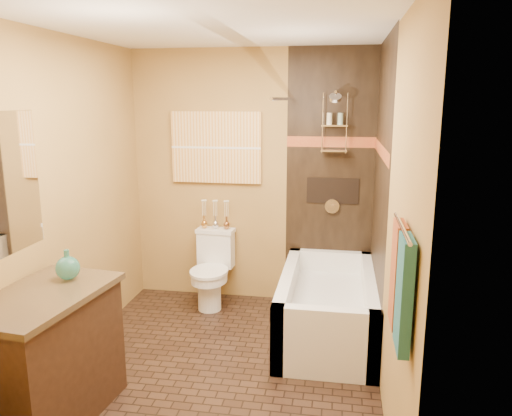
% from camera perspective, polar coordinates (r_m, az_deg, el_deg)
% --- Properties ---
extents(floor, '(3.00, 3.00, 0.00)m').
position_cam_1_polar(floor, '(3.98, -4.45, -18.15)').
color(floor, black).
rests_on(floor, ground).
extents(wall_left, '(0.02, 3.00, 2.50)m').
position_cam_1_polar(wall_left, '(3.99, -21.75, 0.33)').
color(wall_left, '#AA8141').
rests_on(wall_left, floor).
extents(wall_right, '(0.02, 3.00, 2.50)m').
position_cam_1_polar(wall_right, '(3.43, 15.04, -1.06)').
color(wall_right, '#AA8141').
rests_on(wall_right, floor).
extents(wall_back, '(2.40, 0.02, 2.50)m').
position_cam_1_polar(wall_back, '(4.96, -0.50, 3.44)').
color(wall_back, '#AA8141').
rests_on(wall_back, floor).
extents(wall_front, '(2.40, 0.02, 2.50)m').
position_cam_1_polar(wall_front, '(2.16, -14.78, -9.00)').
color(wall_front, '#AA8141').
rests_on(wall_front, floor).
extents(ceiling, '(3.00, 3.00, 0.00)m').
position_cam_1_polar(ceiling, '(3.47, -5.18, 20.27)').
color(ceiling, silver).
rests_on(ceiling, wall_back).
extents(alcove_tile_back, '(0.85, 0.01, 2.50)m').
position_cam_1_polar(alcove_tile_back, '(4.87, 8.50, 3.14)').
color(alcove_tile_back, black).
rests_on(alcove_tile_back, wall_back).
extents(alcove_tile_right, '(0.01, 1.50, 2.50)m').
position_cam_1_polar(alcove_tile_right, '(4.16, 13.96, 1.32)').
color(alcove_tile_right, black).
rests_on(alcove_tile_right, wall_right).
extents(mosaic_band_back, '(0.85, 0.01, 0.10)m').
position_cam_1_polar(mosaic_band_back, '(4.82, 8.63, 7.47)').
color(mosaic_band_back, maroon).
rests_on(mosaic_band_back, alcove_tile_back).
extents(mosaic_band_right, '(0.01, 1.50, 0.10)m').
position_cam_1_polar(mosaic_band_right, '(4.11, 14.09, 6.40)').
color(mosaic_band_right, maroon).
rests_on(mosaic_band_right, alcove_tile_right).
extents(alcove_niche, '(0.50, 0.01, 0.25)m').
position_cam_1_polar(alcove_niche, '(4.88, 8.75, 1.96)').
color(alcove_niche, black).
rests_on(alcove_niche, alcove_tile_back).
extents(shower_fixtures, '(0.24, 0.33, 1.16)m').
position_cam_1_polar(shower_fixtures, '(4.71, 8.93, 7.91)').
color(shower_fixtures, silver).
rests_on(shower_fixtures, floor).
extents(curtain_rod, '(0.03, 1.55, 0.03)m').
position_cam_1_polar(curtain_rod, '(4.10, 3.24, 12.34)').
color(curtain_rod, silver).
rests_on(curtain_rod, wall_back).
extents(towel_bar, '(0.02, 0.55, 0.02)m').
position_cam_1_polar(towel_bar, '(2.36, 16.37, -2.15)').
color(towel_bar, silver).
rests_on(towel_bar, wall_right).
extents(towel_teal, '(0.05, 0.22, 0.52)m').
position_cam_1_polar(towel_teal, '(2.32, 16.57, -9.42)').
color(towel_teal, '#1C525E').
rests_on(towel_teal, towel_bar).
extents(towel_rust, '(0.05, 0.22, 0.52)m').
position_cam_1_polar(towel_rust, '(2.56, 15.90, -7.28)').
color(towel_rust, '#993C1B').
rests_on(towel_rust, towel_bar).
extents(sunset_painting, '(0.90, 0.04, 0.70)m').
position_cam_1_polar(sunset_painting, '(4.97, -4.57, 6.90)').
color(sunset_painting, gold).
rests_on(sunset_painting, wall_back).
extents(bathtub, '(0.80, 1.50, 0.55)m').
position_cam_1_polar(bathtub, '(4.45, 8.18, -11.60)').
color(bathtub, white).
rests_on(bathtub, floor).
extents(toilet, '(0.39, 0.57, 0.74)m').
position_cam_1_polar(toilet, '(4.98, -5.05, -6.95)').
color(toilet, white).
rests_on(toilet, floor).
extents(vanity, '(0.70, 1.03, 0.86)m').
position_cam_1_polar(vanity, '(3.53, -22.93, -15.44)').
color(vanity, black).
rests_on(vanity, floor).
extents(teal_bottle, '(0.17, 0.17, 0.25)m').
position_cam_1_polar(teal_bottle, '(3.50, -20.75, -6.09)').
color(teal_bottle, '#297C6A').
rests_on(teal_bottle, vanity).
extents(bud_vases, '(0.29, 0.06, 0.29)m').
position_cam_1_polar(bud_vases, '(4.99, -4.68, -0.65)').
color(bud_vases, gold).
rests_on(bud_vases, toilet).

